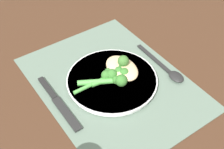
# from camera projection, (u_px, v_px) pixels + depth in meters

# --- Properties ---
(ground_plane) EXTENTS (3.00, 3.00, 0.00)m
(ground_plane) POSITION_uv_depth(u_px,v_px,m) (112.00, 83.00, 0.83)
(ground_plane) COLOR #422819
(placemat) EXTENTS (0.48, 0.36, 0.00)m
(placemat) POSITION_uv_depth(u_px,v_px,m) (112.00, 83.00, 0.83)
(placemat) COLOR slate
(placemat) RESTS_ON ground_plane
(plate) EXTENTS (0.24, 0.24, 0.01)m
(plate) POSITION_uv_depth(u_px,v_px,m) (112.00, 80.00, 0.82)
(plate) COLOR white
(plate) RESTS_ON placemat
(chicken_fillet) EXTENTS (0.11, 0.08, 0.03)m
(chicken_fillet) POSITION_uv_depth(u_px,v_px,m) (122.00, 68.00, 0.83)
(chicken_fillet) COLOR #DBBC89
(chicken_fillet) RESTS_ON plate
(pesto_dollop_primary) EXTENTS (0.03, 0.03, 0.03)m
(pesto_dollop_primary) POSITION_uv_depth(u_px,v_px,m) (123.00, 61.00, 0.82)
(pesto_dollop_primary) COLOR #3D702D
(pesto_dollop_primary) RESTS_ON chicken_fillet
(broccoli_stalk_front) EXTENTS (0.05, 0.10, 0.03)m
(broccoli_stalk_front) POSITION_uv_depth(u_px,v_px,m) (119.00, 73.00, 0.82)
(broccoli_stalk_front) COLOR #51A847
(broccoli_stalk_front) RESTS_ON plate
(broccoli_stalk_left) EXTENTS (0.09, 0.11, 0.03)m
(broccoli_stalk_left) POSITION_uv_depth(u_px,v_px,m) (113.00, 81.00, 0.80)
(broccoli_stalk_left) COLOR #51A847
(broccoli_stalk_left) RESTS_ON plate
(broccoli_stalk_right) EXTENTS (0.05, 0.12, 0.03)m
(broccoli_stalk_right) POSITION_uv_depth(u_px,v_px,m) (106.00, 77.00, 0.81)
(broccoli_stalk_right) COLOR #51A847
(broccoli_stalk_right) RESTS_ON plate
(knife) EXTENTS (0.21, 0.02, 0.01)m
(knife) POSITION_uv_depth(u_px,v_px,m) (58.00, 102.00, 0.78)
(knife) COLOR black
(knife) RESTS_ON placemat
(spoon) EXTENTS (0.19, 0.04, 0.01)m
(spoon) POSITION_uv_depth(u_px,v_px,m) (170.00, 72.00, 0.85)
(spoon) COLOR black
(spoon) RESTS_ON placemat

